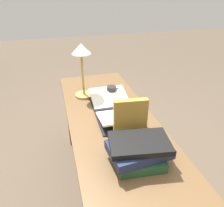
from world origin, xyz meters
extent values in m
plane|color=brown|center=(0.00, 0.00, 0.00)|extent=(12.00, 12.00, 0.00)
cube|color=brown|center=(0.00, 0.00, 0.72)|extent=(1.60, 0.56, 0.03)
cube|color=brown|center=(0.75, -0.23, 0.35)|extent=(0.06, 0.06, 0.70)
cube|color=brown|center=(0.75, 0.23, 0.35)|extent=(0.06, 0.06, 0.70)
cube|color=black|center=(0.11, -0.05, 0.74)|extent=(0.03, 0.28, 0.02)
cube|color=black|center=(-0.03, -0.04, 0.74)|extent=(0.27, 0.29, 0.01)
cube|color=black|center=(0.26, -0.05, 0.74)|extent=(0.27, 0.29, 0.01)
cube|color=silver|center=(-0.02, -0.04, 0.77)|extent=(0.26, 0.27, 0.06)
cube|color=silver|center=(0.25, -0.05, 0.77)|extent=(0.26, 0.27, 0.06)
cube|color=#234C2D|center=(-0.40, -0.03, 0.76)|extent=(0.23, 0.25, 0.05)
cube|color=#1E284C|center=(-0.40, -0.03, 0.81)|extent=(0.22, 0.31, 0.05)
cube|color=black|center=(-0.40, -0.03, 0.85)|extent=(0.23, 0.31, 0.03)
cube|color=#BC8933|center=(-0.21, -0.05, 0.86)|extent=(0.06, 0.19, 0.25)
cylinder|color=tan|center=(0.39, 0.12, 0.74)|extent=(0.14, 0.14, 0.02)
cylinder|color=tan|center=(0.39, 0.12, 0.91)|extent=(0.02, 0.02, 0.32)
cone|color=silver|center=(0.39, 0.12, 1.11)|extent=(0.14, 0.14, 0.07)
cylinder|color=#28282D|center=(0.33, -0.09, 0.77)|extent=(0.07, 0.07, 0.08)
torus|color=#28282D|center=(0.33, -0.13, 0.77)|extent=(0.01, 0.05, 0.05)
camera|label=1|loc=(-1.16, 0.32, 1.52)|focal=35.00mm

